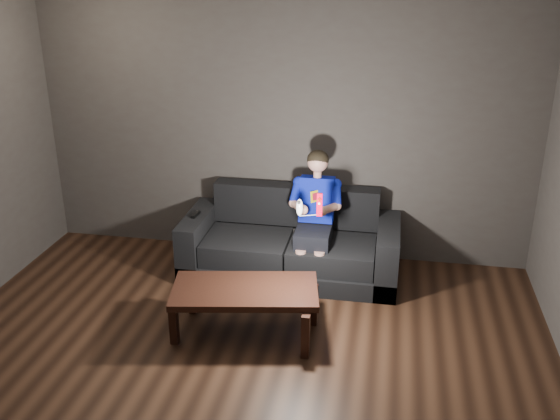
# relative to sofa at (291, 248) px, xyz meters

# --- Properties ---
(floor) EXTENTS (5.00, 5.00, 0.00)m
(floor) POSITION_rel_sofa_xyz_m (-0.17, -2.02, -0.26)
(floor) COLOR black
(floor) RESTS_ON ground
(back_wall) EXTENTS (5.00, 0.04, 2.70)m
(back_wall) POSITION_rel_sofa_xyz_m (-0.17, 0.48, 1.09)
(back_wall) COLOR #3D3735
(back_wall) RESTS_ON ground
(ceiling) EXTENTS (5.00, 5.00, 0.02)m
(ceiling) POSITION_rel_sofa_xyz_m (-0.17, -2.02, 2.44)
(ceiling) COLOR white
(ceiling) RESTS_ON back_wall
(sofa) EXTENTS (2.08, 0.90, 0.81)m
(sofa) POSITION_rel_sofa_xyz_m (0.00, 0.00, 0.00)
(sofa) COLOR black
(sofa) RESTS_ON floor
(child) EXTENTS (0.49, 0.60, 1.20)m
(child) POSITION_rel_sofa_xyz_m (0.24, -0.05, 0.46)
(child) COLOR black
(child) RESTS_ON sofa
(wii_remote_red) EXTENTS (0.06, 0.08, 0.20)m
(wii_remote_red) POSITION_rel_sofa_xyz_m (0.33, -0.51, 0.68)
(wii_remote_red) COLOR red
(wii_remote_red) RESTS_ON child
(nunchuk_white) EXTENTS (0.08, 0.10, 0.16)m
(nunchuk_white) POSITION_rel_sofa_xyz_m (0.16, -0.51, 0.64)
(nunchuk_white) COLOR silver
(nunchuk_white) RESTS_ON child
(wii_remote_black) EXTENTS (0.05, 0.16, 0.03)m
(wii_remote_black) POSITION_rel_sofa_xyz_m (-0.94, -0.08, 0.32)
(wii_remote_black) COLOR black
(wii_remote_black) RESTS_ON sofa
(coffee_table) EXTENTS (1.26, 0.79, 0.43)m
(coffee_table) POSITION_rel_sofa_xyz_m (-0.19, -1.16, 0.11)
(coffee_table) COLOR black
(coffee_table) RESTS_ON floor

